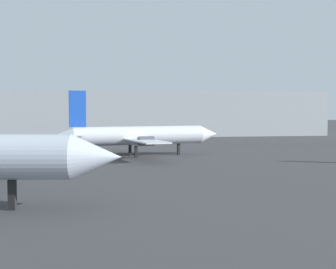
% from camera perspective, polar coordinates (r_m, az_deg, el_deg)
% --- Properties ---
extents(airplane_distant, '(27.34, 23.97, 10.18)m').
position_cam_1_polar(airplane_distant, '(74.09, -3.68, -0.13)').
color(airplane_distant, silver).
rests_on(airplane_distant, ground_plane).
extents(terminal_building, '(94.69, 19.53, 12.24)m').
position_cam_1_polar(terminal_building, '(134.30, -1.38, 2.49)').
color(terminal_building, '#999EA3').
rests_on(terminal_building, ground_plane).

